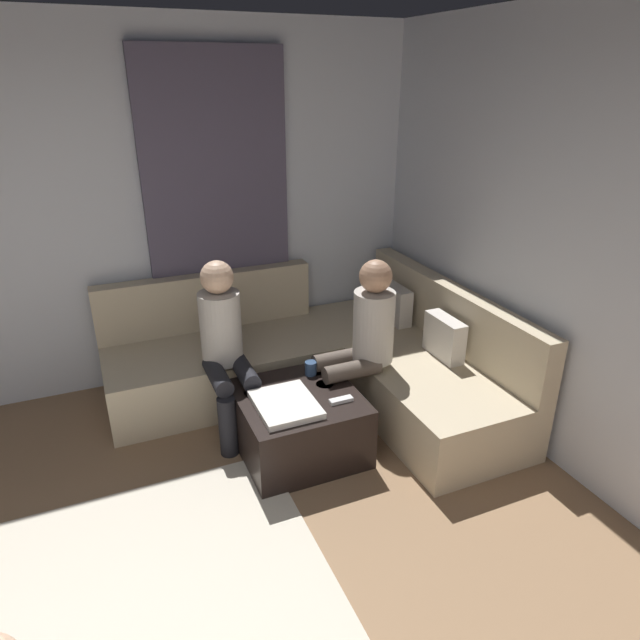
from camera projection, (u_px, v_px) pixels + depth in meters
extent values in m
cube|color=silver|center=(32.00, 222.00, 3.92)|extent=(0.12, 6.00, 2.70)
cube|color=#595166|center=(219.00, 222.00, 4.35)|extent=(0.06, 1.10, 2.50)
cube|color=#C6B593|center=(406.00, 373.00, 4.27)|extent=(2.10, 0.85, 0.42)
cube|color=#C6B593|center=(450.00, 314.00, 4.23)|extent=(2.10, 0.14, 0.45)
cube|color=#C6B593|center=(221.00, 369.00, 4.34)|extent=(0.85, 1.70, 0.42)
cube|color=#C6B593|center=(206.00, 301.00, 4.46)|extent=(0.14, 1.70, 0.45)
cube|color=silver|center=(395.00, 307.00, 4.62)|extent=(0.36, 0.12, 0.36)
cube|color=silver|center=(444.00, 341.00, 4.04)|extent=(0.36, 0.12, 0.36)
cube|color=black|center=(298.00, 423.00, 3.67)|extent=(0.76, 0.76, 0.42)
cube|color=white|center=(286.00, 404.00, 3.45)|extent=(0.44, 0.36, 0.04)
cylinder|color=#334C72|center=(311.00, 368.00, 3.82)|extent=(0.08, 0.08, 0.10)
cube|color=white|center=(341.00, 400.00, 3.51)|extent=(0.05, 0.15, 0.02)
cylinder|color=brown|center=(325.00, 411.00, 3.80)|extent=(0.12, 0.12, 0.42)
cylinder|color=brown|center=(314.00, 398.00, 3.95)|extent=(0.12, 0.12, 0.42)
cylinder|color=brown|center=(352.00, 370.00, 3.76)|extent=(0.12, 0.40, 0.12)
cylinder|color=brown|center=(341.00, 359.00, 3.91)|extent=(0.12, 0.40, 0.12)
cylinder|color=beige|center=(374.00, 326.00, 3.81)|extent=(0.28, 0.28, 0.50)
sphere|color=tan|center=(376.00, 276.00, 3.67)|extent=(0.22, 0.22, 0.22)
cylinder|color=black|center=(255.00, 420.00, 3.70)|extent=(0.12, 0.12, 0.42)
cylinder|color=black|center=(228.00, 426.00, 3.63)|extent=(0.12, 0.12, 0.42)
cylinder|color=black|center=(244.00, 371.00, 3.76)|extent=(0.40, 0.12, 0.12)
cylinder|color=black|center=(218.00, 376.00, 3.69)|extent=(0.40, 0.12, 0.12)
cylinder|color=beige|center=(221.00, 327.00, 3.79)|extent=(0.28, 0.28, 0.50)
sphere|color=#D8AD8C|center=(217.00, 277.00, 3.65)|extent=(0.22, 0.22, 0.22)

